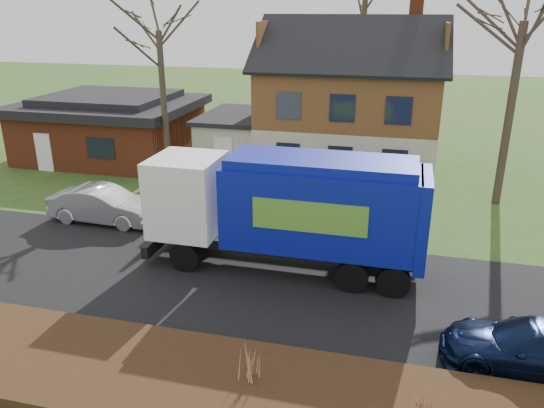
# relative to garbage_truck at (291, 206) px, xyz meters

# --- Properties ---
(ground) EXTENTS (120.00, 120.00, 0.00)m
(ground) POSITION_rel_garbage_truck_xyz_m (-1.49, -1.25, -2.32)
(ground) COLOR #324B19
(ground) RESTS_ON ground
(road) EXTENTS (80.00, 7.00, 0.02)m
(road) POSITION_rel_garbage_truck_xyz_m (-1.49, -1.25, -2.31)
(road) COLOR black
(road) RESTS_ON ground
(mulch_verge) EXTENTS (80.00, 3.50, 0.30)m
(mulch_verge) POSITION_rel_garbage_truck_xyz_m (-1.49, -6.55, -2.17)
(mulch_verge) COLOR black
(mulch_verge) RESTS_ON ground
(main_house) EXTENTS (12.95, 8.95, 9.26)m
(main_house) POSITION_rel_garbage_truck_xyz_m (-0.00, 12.66, 1.70)
(main_house) COLOR #C2B69C
(main_house) RESTS_ON ground
(ranch_house) EXTENTS (9.80, 8.20, 3.70)m
(ranch_house) POSITION_rel_garbage_truck_xyz_m (-13.49, 11.75, -0.51)
(ranch_house) COLOR brown
(ranch_house) RESTS_ON ground
(garbage_truck) EXTENTS (9.42, 2.59, 4.03)m
(garbage_truck) POSITION_rel_garbage_truck_xyz_m (0.00, 0.00, 0.00)
(garbage_truck) COLOR black
(garbage_truck) RESTS_ON ground
(silver_sedan) EXTENTS (4.61, 1.73, 1.50)m
(silver_sedan) POSITION_rel_garbage_truck_xyz_m (-8.47, 2.24, -1.57)
(silver_sedan) COLOR #ABADB3
(silver_sedan) RESTS_ON ground
(navy_wagon) EXTENTS (4.64, 2.05, 1.32)m
(navy_wagon) POSITION_rel_garbage_truck_xyz_m (7.06, -3.90, -1.66)
(navy_wagon) COLOR black
(navy_wagon) RESTS_ON ground
(tree_front_west) EXTENTS (3.47, 3.47, 10.32)m
(tree_front_west) POSITION_rel_garbage_truck_xyz_m (-8.45, 8.55, 6.17)
(tree_front_west) COLOR #3E3625
(tree_front_west) RESTS_ON ground
(grass_clump_mid) EXTENTS (0.36, 0.29, 1.00)m
(grass_clump_mid) POSITION_rel_garbage_truck_xyz_m (0.40, -6.33, -1.52)
(grass_clump_mid) COLOR #AF7D4D
(grass_clump_mid) RESTS_ON mulch_verge
(grass_clump_east) EXTENTS (0.33, 0.27, 0.82)m
(grass_clump_east) POSITION_rel_garbage_truck_xyz_m (4.29, -6.39, -1.61)
(grass_clump_east) COLOR #A47548
(grass_clump_east) RESTS_ON mulch_verge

